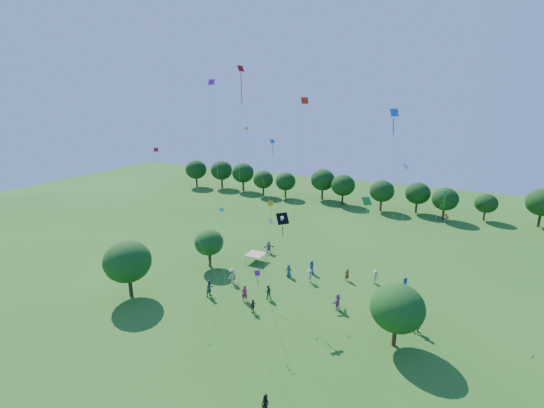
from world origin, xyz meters
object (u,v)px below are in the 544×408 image
at_px(near_tree_west, 128,261).
at_px(tent_blue, 398,300).
at_px(near_tree_north, 209,242).
at_px(pirate_kite, 283,220).
at_px(near_tree_east, 397,308).
at_px(tent_red_stripe, 256,254).
at_px(man_in_black, 265,406).
at_px(red_high_kite, 240,118).

bearing_deg(near_tree_west, tent_blue, 20.38).
xyz_separation_m(near_tree_west, tent_blue, (26.85, 9.97, -3.07)).
relative_size(near_tree_north, pirate_kite, 0.58).
distance_m(near_tree_east, tent_red_stripe, 21.76).
bearing_deg(near_tree_east, tent_blue, 94.41).
bearing_deg(man_in_black, near_tree_east, 73.83).
height_order(near_tree_west, red_high_kite, red_high_kite).
relative_size(near_tree_north, red_high_kite, 0.22).
height_order(near_tree_east, man_in_black, near_tree_east).
bearing_deg(tent_blue, near_tree_north, -179.91).
height_order(tent_blue, pirate_kite, pirate_kite).
xyz_separation_m(tent_red_stripe, pirate_kite, (7.47, -7.90, 8.29)).
distance_m(man_in_black, pirate_kite, 16.82).
xyz_separation_m(tent_red_stripe, tent_blue, (18.70, -3.82, 0.00)).
relative_size(near_tree_west, near_tree_east, 1.10).
distance_m(near_tree_north, tent_red_stripe, 6.46).
bearing_deg(near_tree_west, near_tree_east, 8.04).
height_order(near_tree_west, near_tree_north, near_tree_west).
xyz_separation_m(near_tree_north, tent_blue, (23.34, 0.04, -2.29)).
bearing_deg(near_tree_east, near_tree_west, -171.96).
distance_m(near_tree_east, man_in_black, 13.74).
bearing_deg(red_high_kite, pirate_kite, 1.75).
height_order(near_tree_north, tent_blue, near_tree_north).
distance_m(near_tree_east, red_high_kite, 22.48).
height_order(near_tree_east, tent_red_stripe, near_tree_east).
distance_m(tent_blue, man_in_black, 18.82).
bearing_deg(tent_red_stripe, man_in_black, -60.06).
distance_m(pirate_kite, red_high_kite, 10.78).
relative_size(pirate_kite, red_high_kite, 0.38).
xyz_separation_m(tent_blue, pirate_kite, (-11.24, -4.07, 8.29)).
distance_m(near_tree_west, red_high_kite, 19.50).
bearing_deg(man_in_black, red_high_kite, 139.13).
relative_size(near_tree_north, near_tree_east, 0.87).
distance_m(near_tree_west, near_tree_north, 10.57).
distance_m(man_in_black, red_high_kite, 24.61).
height_order(tent_red_stripe, red_high_kite, red_high_kite).
bearing_deg(tent_red_stripe, near_tree_west, -120.56).
height_order(pirate_kite, red_high_kite, red_high_kite).
bearing_deg(red_high_kite, tent_red_stripe, 109.90).
height_order(near_tree_north, near_tree_east, near_tree_east).
relative_size(tent_blue, pirate_kite, 0.25).
xyz_separation_m(near_tree_east, tent_red_stripe, (-19.18, 9.94, -2.66)).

